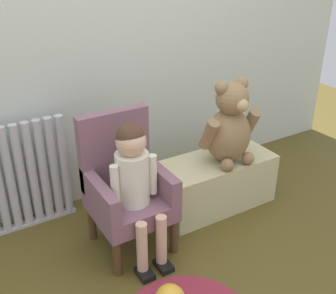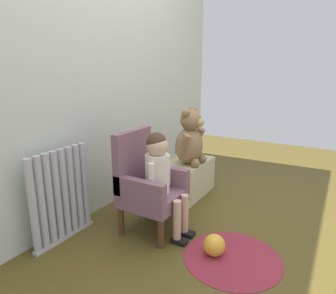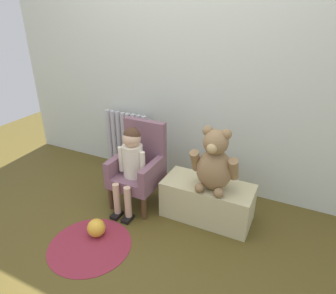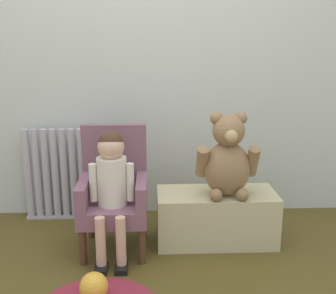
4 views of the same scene
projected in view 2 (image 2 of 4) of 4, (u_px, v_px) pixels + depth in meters
ground_plane at (231, 239)px, 2.10m from camera, size 6.00×6.00×0.00m
back_wall at (99, 63)px, 2.35m from camera, size 3.80×0.05×2.40m
radiator at (61, 196)px, 2.04m from camera, size 0.50×0.05×0.65m
child_armchair at (147, 184)px, 2.16m from camera, size 0.39×0.40×0.74m
child_figure at (160, 169)px, 2.07m from camera, size 0.25×0.35×0.74m
low_bench at (183, 181)px, 2.75m from camera, size 0.73×0.33×0.32m
large_teddy_bear at (190, 139)px, 2.67m from camera, size 0.37×0.26×0.51m
floor_rug at (232, 258)px, 1.89m from camera, size 0.62×0.62×0.01m
toy_ball at (214, 245)px, 1.91m from camera, size 0.14×0.14×0.14m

